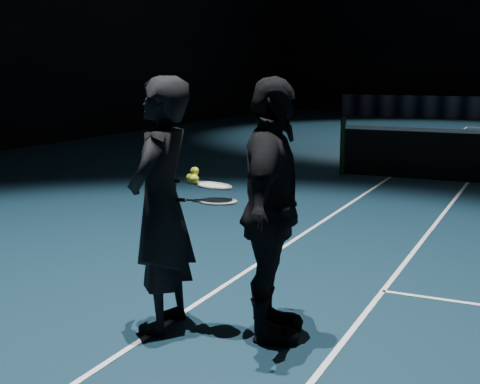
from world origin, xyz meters
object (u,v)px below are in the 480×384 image
object	(u,v)px
player_a	(161,206)
racket_lower	(218,202)
tennis_balls	(193,176)
racket_upper	(213,186)
player_b	(271,211)

from	to	relation	value
player_a	racket_lower	distance (m)	0.45
tennis_balls	racket_upper	bearing A→B (deg)	26.26
racket_upper	tennis_balls	size ratio (longest dim) A/B	5.67
racket_lower	tennis_balls	size ratio (longest dim) A/B	5.67
player_a	tennis_balls	size ratio (longest dim) A/B	16.28
player_b	racket_lower	size ratio (longest dim) A/B	2.87
tennis_balls	racket_lower	bearing A→B (deg)	11.22
player_b	racket_lower	xyz separation A→B (m)	(-0.39, -0.09, 0.05)
player_b	tennis_balls	bearing A→B (deg)	87.84
racket_lower	racket_upper	world-z (taller)	racket_upper
player_a	tennis_balls	distance (m)	0.35
player_a	racket_lower	xyz separation A→B (m)	(0.44, 0.10, 0.05)
racket_lower	tennis_balls	bearing A→B (deg)	178.53
player_a	racket_upper	distance (m)	0.43
player_b	racket_lower	world-z (taller)	player_b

